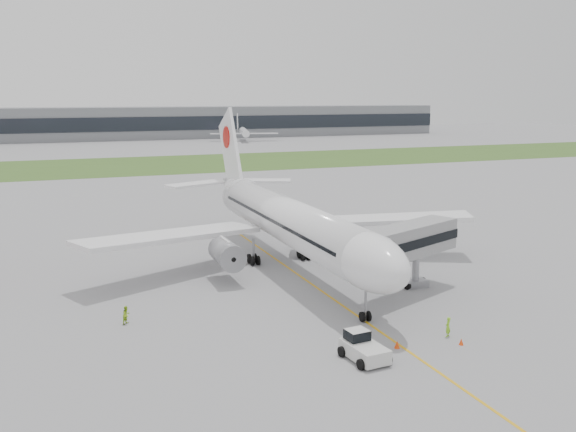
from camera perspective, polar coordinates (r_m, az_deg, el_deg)
name	(u,v)px	position (r m, az deg, el deg)	size (l,w,h in m)	color
ground	(301,277)	(70.64, 1.17, -5.42)	(600.00, 600.00, 0.00)	#969699
apron_markings	(319,290)	(66.24, 2.81, -6.55)	(70.00, 70.00, 0.04)	gold
grass_strip	(140,165)	(185.63, -12.98, 4.43)	(600.00, 50.00, 0.02)	#3E5D22
terminal_building	(103,124)	(294.06, -16.14, 7.90)	(320.00, 22.30, 14.00)	gray
airliner	(285,218)	(73.72, -0.24, -0.20)	(48.13, 53.95, 17.88)	white
pushback_tug	(363,347)	(49.73, 6.64, -11.48)	(3.04, 4.19, 2.04)	silver
jet_bridge	(399,244)	(63.36, 9.80, -2.51)	(14.87, 9.83, 7.19)	gray
safety_cone_left	(397,344)	(52.24, 9.67, -11.19)	(0.45, 0.45, 0.62)	#EE3F0C
safety_cone_right	(461,342)	(53.97, 15.15, -10.74)	(0.38, 0.38, 0.53)	#EE3F0C
ground_crew_near	(448,327)	(55.25, 14.02, -9.54)	(0.61, 0.40, 1.67)	#8CDA24
ground_crew_far	(126,315)	(58.22, -14.17, -8.52)	(0.78, 0.61, 1.60)	#98CB21
distant_aircraft_right	(244,141)	(275.14, -3.91, 6.66)	(28.78, 25.39, 11.00)	white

